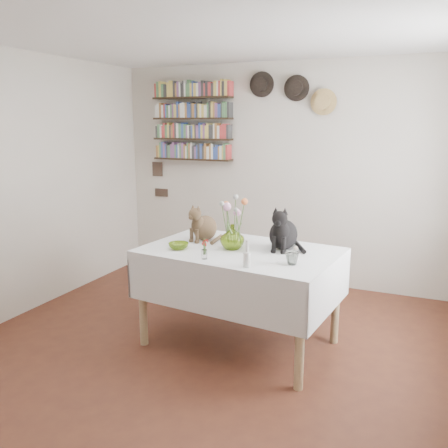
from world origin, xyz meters
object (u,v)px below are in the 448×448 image
at_px(tabby_cat, 205,221).
at_px(bookshelf_unit, 192,122).
at_px(dining_table, 240,273).
at_px(flower_vase, 232,237).
at_px(black_cat, 284,227).

xyz_separation_m(tabby_cat, bookshelf_unit, (-0.89, 1.50, 0.85)).
height_order(dining_table, flower_vase, flower_vase).
distance_m(tabby_cat, bookshelf_unit, 1.94).
height_order(dining_table, black_cat, black_cat).
relative_size(tabby_cat, black_cat, 0.89).
relative_size(tabby_cat, flower_vase, 1.61).
relative_size(dining_table, flower_vase, 7.96).
distance_m(dining_table, black_cat, 0.53).
bearing_deg(bookshelf_unit, black_cat, -43.31).
bearing_deg(black_cat, flower_vase, -157.32).
bearing_deg(dining_table, black_cat, 27.81).
relative_size(tabby_cat, bookshelf_unit, 0.33).
height_order(dining_table, tabby_cat, tabby_cat).
height_order(flower_vase, bookshelf_unit, bookshelf_unit).
bearing_deg(bookshelf_unit, dining_table, -52.39).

